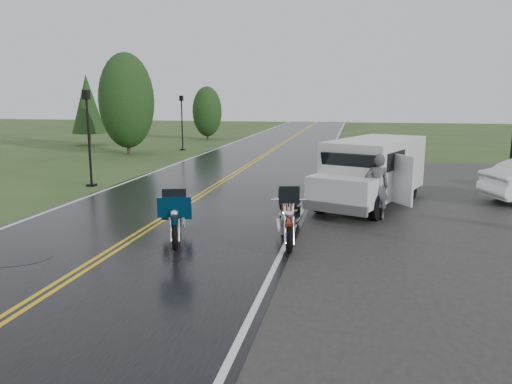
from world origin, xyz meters
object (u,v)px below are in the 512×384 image
Objects in this scene: motorcycle_teal at (175,223)px; motorcycle_red at (289,224)px; lamp_post_near_left at (89,138)px; motorcycle_silver at (285,217)px; person_at_van at (377,188)px; van_white at (321,178)px; lamp_post_far_left at (182,123)px.

motorcycle_red is at bearing -12.78° from motorcycle_teal.
lamp_post_near_left is at bearing 111.39° from motorcycle_teal.
lamp_post_near_left reaches higher than motorcycle_red.
motorcycle_silver is at bearing 13.92° from motorcycle_teal.
person_at_van is (2.26, 2.47, 0.35)m from motorcycle_silver.
person_at_van is at bearing 1.56° from van_white.
motorcycle_red is 1.32× the size of person_at_van.
motorcycle_teal is 0.43× the size of van_white.
person_at_van is (1.59, -0.60, -0.15)m from van_white.
motorcycle_red is 0.69× the size of lamp_post_far_left.
motorcycle_red is 4.18m from person_at_van.
motorcycle_silver is 21.88m from lamp_post_far_left.
motorcycle_red is at bearing -64.69° from lamp_post_far_left.
van_white is 19.49m from lamp_post_far_left.
lamp_post_near_left is (-10.82, 3.57, 0.94)m from person_at_van.
lamp_post_near_left is 1.05× the size of lamp_post_far_left.
motorcycle_teal is at bearing 28.21° from person_at_van.
motorcycle_red is 1.05× the size of motorcycle_teal.
motorcycle_red is 11.47m from lamp_post_near_left.
motorcycle_teal is at bearing -70.91° from lamp_post_far_left.
lamp_post_far_left reaches higher than motorcycle_red.
person_at_van is (4.55, 3.93, 0.25)m from motorcycle_teal.
motorcycle_red is at bearing -73.30° from van_white.
person_at_van is (2.00, 3.67, 0.21)m from motorcycle_red.
person_at_van is 20.87m from lamp_post_far_left.
lamp_post_far_left is (-9.85, 20.83, 1.06)m from motorcycle_red.
person_at_van is 0.53× the size of lamp_post_far_left.
person_at_van reaches higher than motorcycle_red.
lamp_post_near_left reaches higher than motorcycle_silver.
motorcycle_silver is 1.07× the size of person_at_van.
motorcycle_teal is 1.17× the size of motorcycle_silver.
van_white is 1.55× the size of lamp_post_far_left.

